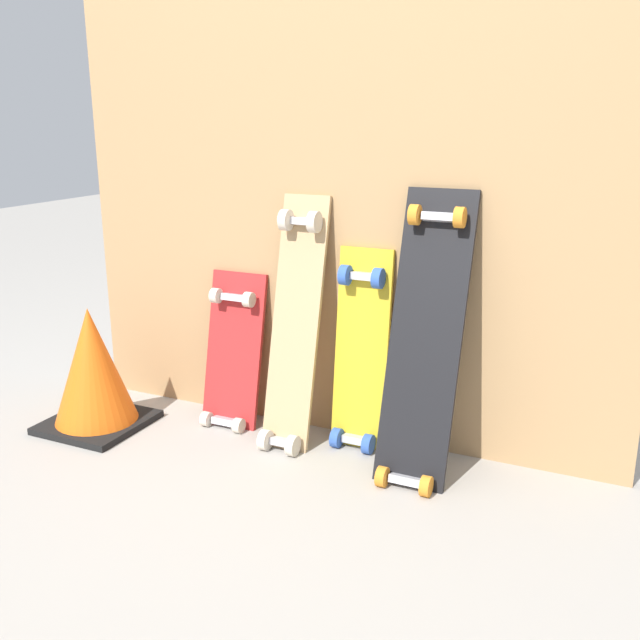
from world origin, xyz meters
TOP-DOWN VIEW (x-y plane):
  - ground_plane at (0.00, 0.00)m, footprint 12.00×12.00m
  - plywood_wall_panel at (0.00, 0.07)m, footprint 1.96×0.04m
  - skateboard_red at (-0.36, -0.03)m, footprint 0.22×0.19m
  - skateboard_natural at (-0.09, -0.07)m, footprint 0.17×0.27m
  - skateboard_yellow at (0.12, -0.01)m, footprint 0.18×0.15m
  - skateboard_black at (0.36, -0.10)m, footprint 0.22×0.33m
  - traffic_cone at (-0.79, -0.27)m, footprint 0.33×0.33m

SIDE VIEW (x-z plane):
  - ground_plane at x=0.00m, z-range 0.00..0.00m
  - traffic_cone at x=-0.79m, z-range 0.00..0.43m
  - skateboard_red at x=-0.36m, z-range -0.07..0.54m
  - skateboard_yellow at x=0.12m, z-range -0.06..0.67m
  - skateboard_natural at x=-0.09m, z-range -0.06..0.83m
  - skateboard_black at x=0.36m, z-range -0.07..0.87m
  - plywood_wall_panel at x=0.00m, z-range 0.00..1.53m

